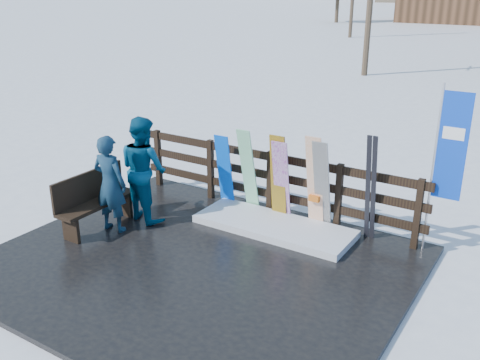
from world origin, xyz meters
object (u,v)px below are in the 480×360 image
Objects in this scene: bench at (94,199)px; snowboard_0 at (225,171)px; snowboard_1 at (248,171)px; person_front at (110,184)px; snowboard_4 at (322,186)px; snowboard_5 at (315,183)px; snowboard_2 at (278,178)px; snowboard_3 at (281,181)px; rental_flag at (447,153)px; person_back at (144,169)px.

snowboard_0 reaches higher than bench.
snowboard_1 is 0.99× the size of person_front.
snowboard_4 is 0.13m from snowboard_5.
snowboard_2 reaches higher than snowboard_3.
snowboard_4 reaches higher than snowboard_0.
snowboard_2 is at bearing 180.00° from snowboard_4.
snowboard_3 is at bearing -173.96° from rental_flag.
rental_flag is at bearing 23.21° from bench.
snowboard_1 is 1.04× the size of snowboard_2.
snowboard_4 is at bearing 0.00° from snowboard_2.
snowboard_4 is 3.47m from person_front.
snowboard_0 is 0.90× the size of snowboard_2.
rental_flag is (3.21, 0.27, 0.81)m from snowboard_1.
snowboard_2 is at bearing 37.76° from bench.
snowboard_3 is at bearing -180.00° from snowboard_4.
person_front is (-4.75, -2.09, -0.78)m from rental_flag.
snowboard_0 is (1.36, 1.91, 0.18)m from bench.
snowboard_2 reaches higher than bench.
person_front reaches higher than bench.
snowboard_2 is at bearing 0.00° from snowboard_1.
snowboard_5 reaches higher than snowboard_2.
snowboard_0 is 1.92m from snowboard_4.
snowboard_0 is 1.11m from snowboard_2.
rental_flag reaches higher than bench.
snowboard_0 is at bearing -175.85° from rental_flag.
snowboard_4 reaches higher than bench.
person_back is (0.14, 0.65, 0.09)m from person_front.
snowboard_0 is 0.86× the size of snowboard_4.
snowboard_0 is 1.79m from snowboard_5.
snowboard_0 is 0.76× the size of person_back.
person_back is at bearing -150.44° from snowboard_3.
snowboard_4 is 0.62× the size of rental_flag.
person_front is at bearing 90.54° from person_back.
snowboard_0 is at bearing -114.36° from person_back.
snowboard_4 is at bearing 0.00° from snowboard_3.
person_back is at bearing -149.70° from snowboard_2.
bench is 0.91× the size of person_front.
bench is 0.58× the size of rental_flag.
rental_flag reaches higher than snowboard_2.
snowboard_1 is at bearing -136.90° from person_front.
snowboard_1 is 1.28m from snowboard_5.
snowboard_5 reaches higher than snowboard_1.
rental_flag is at bearing -162.91° from person_front.
snowboard_3 is (0.66, 0.00, -0.06)m from snowboard_1.
snowboard_4 is (0.81, 0.00, 0.02)m from snowboard_2.
person_back is at bearing -157.42° from snowboard_4.
person_front reaches higher than snowboard_0.
snowboard_0 is 3.84m from rental_flag.
rental_flag is 1.58× the size of person_front.
snowboard_5 is (-0.13, -0.00, 0.03)m from snowboard_4.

